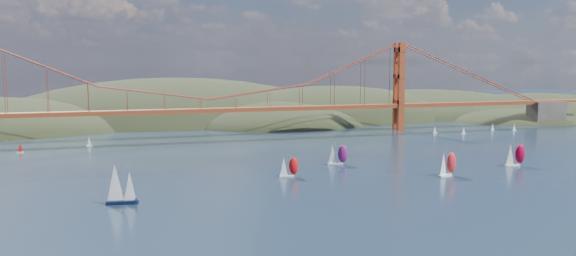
# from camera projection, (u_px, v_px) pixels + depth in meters

# --- Properties ---
(ground) EXTENTS (1200.00, 1200.00, 0.00)m
(ground) POSITION_uv_depth(u_px,v_px,m) (316.00, 223.00, 150.64)
(ground) COLOR black
(ground) RESTS_ON ground
(headlands) EXTENTS (725.00, 225.00, 96.00)m
(headlands) POSITION_uv_depth(u_px,v_px,m) (248.00, 135.00, 429.48)
(headlands) COLOR black
(headlands) RESTS_ON ground
(bridge) EXTENTS (552.00, 12.00, 55.00)m
(bridge) POSITION_uv_depth(u_px,v_px,m) (206.00, 81.00, 317.35)
(bridge) COLOR brown
(bridge) RESTS_ON ground
(sloop_navy) EXTENTS (9.12, 5.45, 13.85)m
(sloop_navy) POSITION_uv_depth(u_px,v_px,m) (119.00, 184.00, 170.21)
(sloop_navy) COLOR black
(sloop_navy) RESTS_ON ground
(racer_0) EXTENTS (7.45, 3.22, 8.46)m
(racer_0) POSITION_uv_depth(u_px,v_px,m) (288.00, 167.00, 210.54)
(racer_0) COLOR silver
(racer_0) RESTS_ON ground
(racer_1) EXTENTS (9.17, 5.74, 10.26)m
(racer_1) POSITION_uv_depth(u_px,v_px,m) (447.00, 164.00, 211.82)
(racer_1) COLOR white
(racer_1) RESTS_ON ground
(racer_2) EXTENTS (9.02, 3.75, 10.31)m
(racer_2) POSITION_uv_depth(u_px,v_px,m) (515.00, 155.00, 232.12)
(racer_2) COLOR silver
(racer_2) RESTS_ON ground
(racer_rwb) EXTENTS (8.59, 4.98, 9.63)m
(racer_rwb) POSITION_uv_depth(u_px,v_px,m) (337.00, 154.00, 235.37)
(racer_rwb) COLOR silver
(racer_rwb) RESTS_ON ground
(distant_boat_2) EXTENTS (3.00, 2.00, 4.70)m
(distant_boat_2) POSITION_uv_depth(u_px,v_px,m) (20.00, 148.00, 266.81)
(distant_boat_2) COLOR silver
(distant_boat_2) RESTS_ON ground
(distant_boat_3) EXTENTS (3.00, 2.00, 4.70)m
(distant_boat_3) POSITION_uv_depth(u_px,v_px,m) (89.00, 142.00, 287.79)
(distant_boat_3) COLOR silver
(distant_boat_3) RESTS_ON ground
(distant_boat_4) EXTENTS (3.00, 2.00, 4.70)m
(distant_boat_4) POSITION_uv_depth(u_px,v_px,m) (435.00, 130.00, 338.58)
(distant_boat_4) COLOR silver
(distant_boat_4) RESTS_ON ground
(distant_boat_5) EXTENTS (3.00, 2.00, 4.70)m
(distant_boat_5) POSITION_uv_depth(u_px,v_px,m) (464.00, 130.00, 336.70)
(distant_boat_5) COLOR silver
(distant_boat_5) RESTS_ON ground
(distant_boat_6) EXTENTS (3.00, 2.00, 4.70)m
(distant_boat_6) POSITION_uv_depth(u_px,v_px,m) (493.00, 127.00, 353.21)
(distant_boat_6) COLOR silver
(distant_boat_6) RESTS_ON ground
(distant_boat_7) EXTENTS (3.00, 2.00, 4.70)m
(distant_boat_7) POSITION_uv_depth(u_px,v_px,m) (514.00, 127.00, 352.85)
(distant_boat_7) COLOR silver
(distant_boat_7) RESTS_ON ground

